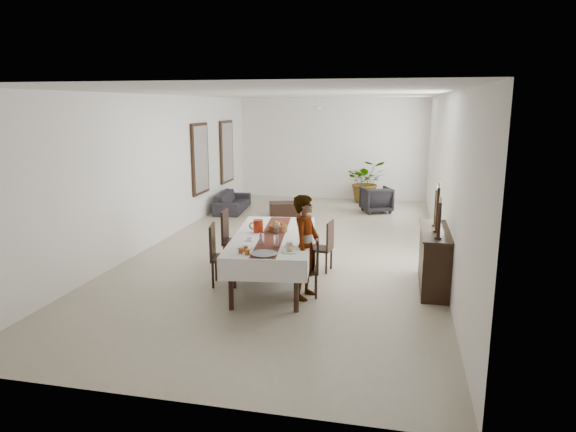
% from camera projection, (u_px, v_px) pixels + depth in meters
% --- Properties ---
extents(floor, '(6.00, 12.00, 0.00)m').
position_uv_depth(floor, '(293.00, 247.00, 11.01)').
color(floor, '#B1A78C').
rests_on(floor, ground).
extents(ceiling, '(6.00, 12.00, 0.02)m').
position_uv_depth(ceiling, '(294.00, 94.00, 10.33)').
color(ceiling, silver).
rests_on(ceiling, wall_back).
extents(wall_back, '(6.00, 0.02, 3.20)m').
position_uv_depth(wall_back, '(332.00, 149.00, 16.39)').
color(wall_back, white).
rests_on(wall_back, floor).
extents(wall_front, '(6.00, 0.02, 3.20)m').
position_uv_depth(wall_front, '(166.00, 252.00, 4.94)').
color(wall_front, white).
rests_on(wall_front, floor).
extents(wall_left, '(0.02, 12.00, 3.20)m').
position_uv_depth(wall_left, '(161.00, 169.00, 11.30)').
color(wall_left, white).
rests_on(wall_left, floor).
extents(wall_right, '(0.02, 12.00, 3.20)m').
position_uv_depth(wall_right, '(443.00, 177.00, 10.03)').
color(wall_right, white).
rests_on(wall_right, floor).
extents(dining_table_top, '(1.44, 2.76, 0.06)m').
position_uv_depth(dining_table_top, '(273.00, 237.00, 8.65)').
color(dining_table_top, black).
rests_on(dining_table_top, table_leg_fl).
extents(table_leg_fl, '(0.09, 0.09, 0.77)m').
position_uv_depth(table_leg_fl, '(231.00, 285.00, 7.56)').
color(table_leg_fl, black).
rests_on(table_leg_fl, floor).
extents(table_leg_fr, '(0.09, 0.09, 0.77)m').
position_uv_depth(table_leg_fr, '(296.00, 287.00, 7.48)').
color(table_leg_fr, black).
rests_on(table_leg_fr, floor).
extents(table_leg_bl, '(0.09, 0.09, 0.77)m').
position_uv_depth(table_leg_bl, '(256.00, 241.00, 10.00)').
color(table_leg_bl, black).
rests_on(table_leg_bl, floor).
extents(table_leg_br, '(0.09, 0.09, 0.77)m').
position_uv_depth(table_leg_br, '(305.00, 242.00, 9.92)').
color(table_leg_br, black).
rests_on(table_leg_br, floor).
extents(tablecloth_top, '(1.66, 2.98, 0.01)m').
position_uv_depth(tablecloth_top, '(273.00, 235.00, 8.64)').
color(tablecloth_top, silver).
rests_on(tablecloth_top, dining_table_top).
extents(tablecloth_drape_left, '(0.38, 2.82, 0.33)m').
position_uv_depth(tablecloth_drape_left, '(236.00, 244.00, 8.73)').
color(tablecloth_drape_left, white).
rests_on(tablecloth_drape_left, dining_table_top).
extents(tablecloth_drape_right, '(0.38, 2.82, 0.33)m').
position_uv_depth(tablecloth_drape_right, '(311.00, 245.00, 8.62)').
color(tablecloth_drape_right, white).
rests_on(tablecloth_drape_right, dining_table_top).
extents(tablecloth_drape_near, '(1.29, 0.18, 0.33)m').
position_uv_depth(tablecloth_drape_near, '(262.00, 271.00, 7.30)').
color(tablecloth_drape_near, white).
rests_on(tablecloth_drape_near, dining_table_top).
extents(tablecloth_drape_far, '(1.29, 0.18, 0.33)m').
position_uv_depth(tablecloth_drape_far, '(281.00, 225.00, 10.05)').
color(tablecloth_drape_far, silver).
rests_on(tablecloth_drape_far, dining_table_top).
extents(table_runner, '(0.74, 2.78, 0.00)m').
position_uv_depth(table_runner, '(273.00, 235.00, 8.64)').
color(table_runner, maroon).
rests_on(table_runner, tablecloth_top).
extents(red_pitcher, '(0.19, 0.19, 0.22)m').
position_uv_depth(red_pitcher, '(258.00, 226.00, 8.80)').
color(red_pitcher, '#96200A').
rests_on(red_pitcher, tablecloth_top).
extents(pitcher_handle, '(0.13, 0.04, 0.13)m').
position_uv_depth(pitcher_handle, '(253.00, 226.00, 8.81)').
color(pitcher_handle, maroon).
rests_on(pitcher_handle, red_pitcher).
extents(wine_glass_near, '(0.08, 0.08, 0.19)m').
position_uv_depth(wine_glass_near, '(276.00, 241.00, 7.92)').
color(wine_glass_near, white).
rests_on(wine_glass_near, tablecloth_top).
extents(wine_glass_mid, '(0.08, 0.08, 0.19)m').
position_uv_depth(wine_glass_mid, '(262.00, 239.00, 8.04)').
color(wine_glass_mid, white).
rests_on(wine_glass_mid, tablecloth_top).
extents(wine_glass_far, '(0.08, 0.08, 0.19)m').
position_uv_depth(wine_glass_far, '(277.00, 229.00, 8.67)').
color(wine_glass_far, white).
rests_on(wine_glass_far, tablecloth_top).
extents(teacup_right, '(0.10, 0.10, 0.07)m').
position_uv_depth(teacup_right, '(289.00, 244.00, 7.96)').
color(teacup_right, white).
rests_on(teacup_right, saucer_right).
extents(saucer_right, '(0.17, 0.17, 0.01)m').
position_uv_depth(saucer_right, '(289.00, 246.00, 7.97)').
color(saucer_right, white).
rests_on(saucer_right, tablecloth_top).
extents(teacup_left, '(0.10, 0.10, 0.07)m').
position_uv_depth(teacup_left, '(250.00, 238.00, 8.29)').
color(teacup_left, white).
rests_on(teacup_left, saucer_left).
extents(saucer_left, '(0.17, 0.17, 0.01)m').
position_uv_depth(saucer_left, '(250.00, 240.00, 8.29)').
color(saucer_left, white).
rests_on(saucer_left, tablecloth_top).
extents(plate_near_right, '(0.26, 0.26, 0.02)m').
position_uv_depth(plate_near_right, '(290.00, 251.00, 7.65)').
color(plate_near_right, silver).
rests_on(plate_near_right, tablecloth_top).
extents(bread_near_right, '(0.10, 0.10, 0.10)m').
position_uv_depth(bread_near_right, '(290.00, 249.00, 7.64)').
color(bread_near_right, tan).
rests_on(bread_near_right, plate_near_right).
extents(plate_near_left, '(0.26, 0.26, 0.02)m').
position_uv_depth(plate_near_left, '(246.00, 247.00, 7.86)').
color(plate_near_left, white).
rests_on(plate_near_left, tablecloth_top).
extents(plate_far_left, '(0.26, 0.26, 0.02)m').
position_uv_depth(plate_far_left, '(258.00, 226.00, 9.26)').
color(plate_far_left, silver).
rests_on(plate_far_left, tablecloth_top).
extents(serving_tray, '(0.40, 0.40, 0.02)m').
position_uv_depth(serving_tray, '(264.00, 254.00, 7.52)').
color(serving_tray, '#46464C').
rests_on(serving_tray, tablecloth_top).
extents(jam_jar_a, '(0.07, 0.07, 0.08)m').
position_uv_depth(jam_jar_a, '(247.00, 252.00, 7.50)').
color(jam_jar_a, '#8A5014').
rests_on(jam_jar_a, tablecloth_top).
extents(jam_jar_b, '(0.07, 0.07, 0.08)m').
position_uv_depth(jam_jar_b, '(241.00, 251.00, 7.57)').
color(jam_jar_b, '#9B3E16').
rests_on(jam_jar_b, tablecloth_top).
extents(jam_jar_c, '(0.07, 0.07, 0.08)m').
position_uv_depth(jam_jar_c, '(246.00, 249.00, 7.67)').
color(jam_jar_c, '#975016').
rests_on(jam_jar_c, tablecloth_top).
extents(fruit_basket, '(0.33, 0.33, 0.11)m').
position_uv_depth(fruit_basket, '(278.00, 228.00, 8.89)').
color(fruit_basket, brown).
rests_on(fruit_basket, tablecloth_top).
extents(fruit_red, '(0.10, 0.10, 0.10)m').
position_uv_depth(fruit_red, '(280.00, 223.00, 8.89)').
color(fruit_red, maroon).
rests_on(fruit_red, fruit_basket).
extents(fruit_green, '(0.09, 0.09, 0.09)m').
position_uv_depth(fruit_green, '(276.00, 223.00, 8.91)').
color(fruit_green, olive).
rests_on(fruit_green, fruit_basket).
extents(fruit_yellow, '(0.09, 0.09, 0.09)m').
position_uv_depth(fruit_yellow, '(278.00, 224.00, 8.82)').
color(fruit_yellow, gold).
rests_on(fruit_yellow, fruit_basket).
extents(chair_right_near_seat, '(0.47, 0.47, 0.05)m').
position_uv_depth(chair_right_near_seat, '(306.00, 270.00, 8.14)').
color(chair_right_near_seat, black).
rests_on(chair_right_near_seat, chair_right_near_leg_fl).
extents(chair_right_near_leg_fl, '(0.05, 0.05, 0.40)m').
position_uv_depth(chair_right_near_leg_fl, '(316.00, 287.00, 8.02)').
color(chair_right_near_leg_fl, black).
rests_on(chair_right_near_leg_fl, floor).
extents(chair_right_near_leg_fr, '(0.05, 0.05, 0.40)m').
position_uv_depth(chair_right_near_leg_fr, '(316.00, 280.00, 8.34)').
color(chair_right_near_leg_fr, black).
rests_on(chair_right_near_leg_fr, floor).
extents(chair_right_near_leg_bl, '(0.05, 0.05, 0.40)m').
position_uv_depth(chair_right_near_leg_bl, '(295.00, 287.00, 8.03)').
color(chair_right_near_leg_bl, black).
rests_on(chair_right_near_leg_bl, floor).
extents(chair_right_near_leg_br, '(0.05, 0.05, 0.40)m').
position_uv_depth(chair_right_near_leg_br, '(296.00, 280.00, 8.35)').
color(chair_right_near_leg_br, black).
rests_on(chair_right_near_leg_br, floor).
extents(chair_right_near_back, '(0.11, 0.40, 0.51)m').
position_uv_depth(chair_right_near_back, '(317.00, 254.00, 8.07)').
color(chair_right_near_back, black).
rests_on(chair_right_near_back, chair_right_near_seat).
extents(chair_right_far_seat, '(0.45, 0.45, 0.04)m').
position_uv_depth(chair_right_far_seat, '(320.00, 249.00, 9.36)').
color(chair_right_far_seat, black).
rests_on(chair_right_far_seat, chair_right_far_leg_fl).
extents(chair_right_far_leg_fl, '(0.04, 0.04, 0.39)m').
position_uv_depth(chair_right_far_leg_fl, '(326.00, 264.00, 9.20)').
color(chair_right_far_leg_fl, black).
rests_on(chair_right_far_leg_fl, floor).
extents(chair_right_far_leg_fr, '(0.04, 0.04, 0.39)m').
position_uv_depth(chair_right_far_leg_fr, '(331.00, 259.00, 9.50)').
color(chair_right_far_leg_fr, black).
rests_on(chair_right_far_leg_fr, floor).
extents(chair_right_far_leg_bl, '(0.04, 0.04, 0.39)m').
position_uv_depth(chair_right_far_leg_bl, '(309.00, 262.00, 9.31)').
color(chair_right_far_leg_bl, black).
rests_on(chair_right_far_leg_bl, floor).
extents(chair_right_far_leg_br, '(0.04, 0.04, 0.39)m').
position_uv_depth(chair_right_far_leg_br, '(314.00, 257.00, 9.61)').
color(chair_right_far_leg_br, black).
rests_on(chair_right_far_leg_br, floor).
extents(chair_right_far_back, '(0.09, 0.40, 0.50)m').
position_uv_depth(chair_right_far_back, '(330.00, 235.00, 9.24)').
color(chair_right_far_back, black).
rests_on(chair_right_far_back, chair_right_far_seat).
extents(chair_left_near_seat, '(0.52, 0.52, 0.05)m').
position_uv_depth(chair_left_near_seat, '(225.00, 258.00, 8.62)').
color(chair_left_near_seat, black).
rests_on(chair_left_near_seat, chair_left_near_leg_fl).
extents(chair_left_near_leg_fl, '(0.05, 0.05, 0.44)m').
position_uv_depth(chair_left_near_leg_fl, '(216.00, 269.00, 8.85)').
color(chair_left_near_leg_fl, black).
rests_on(chair_left_near_leg_fl, floor).
extents(chair_left_near_leg_fr, '(0.05, 0.05, 0.44)m').
position_uv_depth(chair_left_near_leg_fr, '(213.00, 275.00, 8.49)').
color(chair_left_near_leg_fr, black).
rests_on(chair_left_near_leg_fr, floor).
extents(chair_left_near_leg_bl, '(0.05, 0.05, 0.44)m').
position_uv_depth(chair_left_near_leg_bl, '(237.00, 269.00, 8.84)').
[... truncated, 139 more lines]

